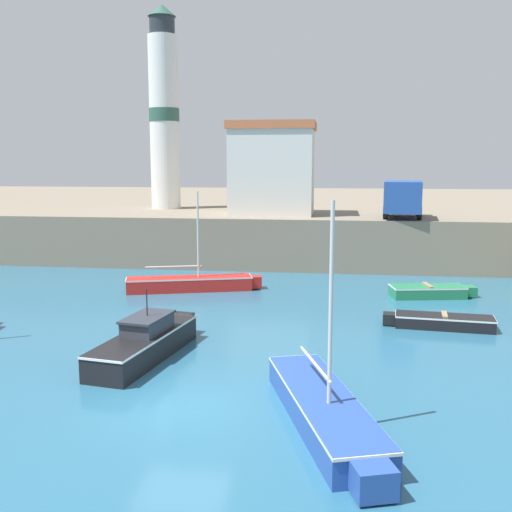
{
  "coord_description": "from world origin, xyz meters",
  "views": [
    {
      "loc": [
        4.0,
        -14.76,
        6.52
      ],
      "look_at": [
        0.28,
        13.18,
        2.0
      ],
      "focal_mm": 42.0,
      "sensor_mm": 36.0,
      "label": 1
    }
  ],
  "objects_px": {
    "motorboat_black_3": "(147,341)",
    "dinghy_black_6": "(441,321)",
    "dinghy_green_7": "(430,291)",
    "sailboat_red_9": "(192,283)",
    "lighthouse": "(164,112)",
    "harbor_shed_near_wharf": "(272,168)",
    "truck_on_quay": "(403,198)",
    "sailboat_blue_0": "(325,410)"
  },
  "relations": [
    {
      "from": "motorboat_black_3",
      "to": "sailboat_red_9",
      "type": "bearing_deg",
      "value": 95.28
    },
    {
      "from": "dinghy_black_6",
      "to": "dinghy_green_7",
      "type": "xyz_separation_m",
      "value": [
        0.38,
        5.46,
        0.02
      ]
    },
    {
      "from": "dinghy_green_7",
      "to": "sailboat_red_9",
      "type": "height_order",
      "value": "sailboat_red_9"
    },
    {
      "from": "dinghy_black_6",
      "to": "lighthouse",
      "type": "distance_m",
      "value": 26.05
    },
    {
      "from": "dinghy_black_6",
      "to": "sailboat_red_9",
      "type": "xyz_separation_m",
      "value": [
        -11.34,
        5.37,
        0.12
      ]
    },
    {
      "from": "motorboat_black_3",
      "to": "sailboat_red_9",
      "type": "height_order",
      "value": "sailboat_red_9"
    },
    {
      "from": "dinghy_black_6",
      "to": "dinghy_green_7",
      "type": "height_order",
      "value": "dinghy_green_7"
    },
    {
      "from": "sailboat_red_9",
      "to": "truck_on_quay",
      "type": "distance_m",
      "value": 13.9
    },
    {
      "from": "sailboat_blue_0",
      "to": "lighthouse",
      "type": "xyz_separation_m",
      "value": [
        -11.84,
        27.43,
        9.45
      ]
    },
    {
      "from": "motorboat_black_3",
      "to": "dinghy_black_6",
      "type": "xyz_separation_m",
      "value": [
        10.39,
        4.93,
        -0.26
      ]
    },
    {
      "from": "dinghy_black_6",
      "to": "dinghy_green_7",
      "type": "distance_m",
      "value": 5.48
    },
    {
      "from": "sailboat_blue_0",
      "to": "sailboat_red_9",
      "type": "distance_m",
      "value": 16.36
    },
    {
      "from": "truck_on_quay",
      "to": "motorboat_black_3",
      "type": "bearing_deg",
      "value": -119.73
    },
    {
      "from": "lighthouse",
      "to": "harbor_shed_near_wharf",
      "type": "xyz_separation_m",
      "value": [
        8.0,
        -3.63,
        -3.84
      ]
    },
    {
      "from": "motorboat_black_3",
      "to": "lighthouse",
      "type": "relative_size",
      "value": 0.44
    },
    {
      "from": "motorboat_black_3",
      "to": "lighthouse",
      "type": "bearing_deg",
      "value": 104.27
    },
    {
      "from": "dinghy_green_7",
      "to": "truck_on_quay",
      "type": "bearing_deg",
      "value": 95.06
    },
    {
      "from": "motorboat_black_3",
      "to": "dinghy_green_7",
      "type": "relative_size",
      "value": 1.46
    },
    {
      "from": "harbor_shed_near_wharf",
      "to": "motorboat_black_3",
      "type": "bearing_deg",
      "value": -96.41
    },
    {
      "from": "sailboat_blue_0",
      "to": "lighthouse",
      "type": "bearing_deg",
      "value": 113.35
    },
    {
      "from": "truck_on_quay",
      "to": "dinghy_black_6",
      "type": "bearing_deg",
      "value": -88.81
    },
    {
      "from": "sailboat_red_9",
      "to": "lighthouse",
      "type": "height_order",
      "value": "lighthouse"
    },
    {
      "from": "lighthouse",
      "to": "truck_on_quay",
      "type": "xyz_separation_m",
      "value": [
        15.96,
        -5.2,
        -5.53
      ]
    },
    {
      "from": "lighthouse",
      "to": "sailboat_blue_0",
      "type": "bearing_deg",
      "value": -66.65
    },
    {
      "from": "dinghy_black_6",
      "to": "lighthouse",
      "type": "bearing_deg",
      "value": 132.03
    },
    {
      "from": "motorboat_black_3",
      "to": "dinghy_black_6",
      "type": "distance_m",
      "value": 11.5
    },
    {
      "from": "sailboat_red_9",
      "to": "truck_on_quay",
      "type": "relative_size",
      "value": 1.51
    },
    {
      "from": "lighthouse",
      "to": "motorboat_black_3",
      "type": "bearing_deg",
      "value": -75.73
    },
    {
      "from": "dinghy_green_7",
      "to": "harbor_shed_near_wharf",
      "type": "relative_size",
      "value": 0.73
    },
    {
      "from": "dinghy_black_6",
      "to": "harbor_shed_near_wharf",
      "type": "distance_m",
      "value": 17.52
    },
    {
      "from": "dinghy_green_7",
      "to": "harbor_shed_near_wharf",
      "type": "xyz_separation_m",
      "value": [
        -8.61,
        8.9,
        5.72
      ]
    },
    {
      "from": "dinghy_green_7",
      "to": "sailboat_red_9",
      "type": "bearing_deg",
      "value": -179.57
    },
    {
      "from": "sailboat_blue_0",
      "to": "truck_on_quay",
      "type": "xyz_separation_m",
      "value": [
        4.11,
        22.23,
        3.92
      ]
    },
    {
      "from": "dinghy_green_7",
      "to": "sailboat_red_9",
      "type": "xyz_separation_m",
      "value": [
        -11.73,
        -0.09,
        0.1
      ]
    },
    {
      "from": "dinghy_green_7",
      "to": "dinghy_black_6",
      "type": "bearing_deg",
      "value": -94.03
    },
    {
      "from": "dinghy_black_6",
      "to": "sailboat_red_9",
      "type": "relative_size",
      "value": 0.63
    },
    {
      "from": "dinghy_green_7",
      "to": "lighthouse",
      "type": "height_order",
      "value": "lighthouse"
    },
    {
      "from": "motorboat_black_3",
      "to": "harbor_shed_near_wharf",
      "type": "bearing_deg",
      "value": 83.59
    },
    {
      "from": "motorboat_black_3",
      "to": "lighthouse",
      "type": "xyz_separation_m",
      "value": [
        -5.83,
        22.93,
        9.32
      ]
    },
    {
      "from": "lighthouse",
      "to": "truck_on_quay",
      "type": "relative_size",
      "value": 3.08
    },
    {
      "from": "sailboat_red_9",
      "to": "harbor_shed_near_wharf",
      "type": "height_order",
      "value": "harbor_shed_near_wharf"
    },
    {
      "from": "sailboat_blue_0",
      "to": "harbor_shed_near_wharf",
      "type": "bearing_deg",
      "value": 99.17
    }
  ]
}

